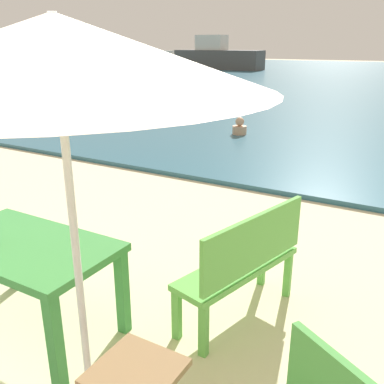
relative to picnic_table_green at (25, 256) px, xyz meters
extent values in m
cube|color=#3D8C42|center=(0.00, 0.00, 0.08)|extent=(1.40, 0.80, 0.06)
cube|color=#3D8C42|center=(0.64, -0.34, -0.30)|extent=(0.08, 0.08, 0.70)
cube|color=#3D8C42|center=(-0.64, 0.34, -0.30)|extent=(0.08, 0.08, 0.70)
cube|color=#3D8C42|center=(0.64, 0.34, -0.30)|extent=(0.08, 0.08, 0.70)
cylinder|color=silver|center=(0.94, -0.37, 0.50)|extent=(0.04, 0.04, 2.30)
cone|color=beige|center=(0.94, -0.37, 1.47)|extent=(2.10, 2.10, 0.36)
cube|color=olive|center=(1.36, -0.43, -0.13)|extent=(0.44, 0.44, 0.04)
cube|color=#60B24C|center=(1.32, 0.97, -0.20)|extent=(0.65, 1.25, 0.05)
cube|color=#60B24C|center=(1.47, 0.93, 0.08)|extent=(0.34, 1.17, 0.44)
cube|color=#60B24C|center=(1.32, 1.54, -0.44)|extent=(0.06, 0.06, 0.42)
cube|color=#60B24C|center=(1.05, 0.47, -0.44)|extent=(0.06, 0.06, 0.42)
cube|color=#60B24C|center=(1.59, 1.47, -0.44)|extent=(0.06, 0.06, 0.42)
cube|color=#60B24C|center=(1.32, 0.41, -0.44)|extent=(0.06, 0.06, 0.42)
cylinder|color=tan|center=(-1.59, 7.54, -0.47)|extent=(0.34, 0.34, 0.20)
sphere|color=tan|center=(-1.59, 7.54, -0.27)|extent=(0.21, 0.21, 0.21)
cube|color=#4C4C4C|center=(-14.16, 31.39, 0.19)|extent=(7.46, 2.03, 1.53)
cube|color=silver|center=(-14.84, 31.39, 1.55)|extent=(2.37, 1.53, 1.19)
cube|color=#4C4C4C|center=(-24.06, 39.28, -0.21)|extent=(3.56, 0.97, 0.73)
cube|color=silver|center=(-24.38, 39.28, 0.44)|extent=(1.13, 0.73, 0.57)
camera|label=1|loc=(2.53, -1.85, 1.51)|focal=39.87mm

